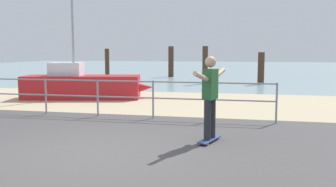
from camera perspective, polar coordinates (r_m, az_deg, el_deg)
The scene contains 11 objects.
ground_plane at distance 5.83m, azimuth -16.54°, elevation -11.93°, with size 24.00×10.00×0.04m, color #474444.
beach_strip at distance 13.23m, azimuth 0.45°, elevation -1.34°, with size 24.00×6.00×0.04m, color tan.
sea_surface at distance 40.95m, azimuth 8.66°, elevation 3.96°, with size 72.00×50.00×0.04m, color #849EA3.
railing_fence at distance 10.33m, azimuth -10.97°, elevation 0.20°, with size 9.66×0.05×1.05m.
sailboat at distance 14.44m, azimuth -12.65°, elevation 1.24°, with size 5.07×2.35×4.45m.
skateboard at distance 7.42m, azimuth 6.52°, elevation -7.16°, with size 0.43×0.82×0.08m.
skateboarder at distance 7.25m, azimuth 6.61°, elevation 0.15°, with size 0.51×1.41×1.65m.
groyne_post_0 at distance 22.71m, azimuth -9.49°, elevation 4.42°, with size 0.27×0.27×2.00m, color #422D1E.
groyne_post_1 at distance 26.10m, azimuth 0.47°, elevation 4.99°, with size 0.38×0.38×2.19m, color #422D1E.
groyne_post_2 at distance 20.49m, azimuth 5.83°, elevation 4.42°, with size 0.31×0.31×2.12m, color #422D1E.
groyne_post_3 at distance 20.88m, azimuth 14.36°, elevation 3.83°, with size 0.36×0.36×1.79m, color #422D1E.
Camera 1 is at (2.73, -5.82, 1.83)m, focal length 38.94 mm.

